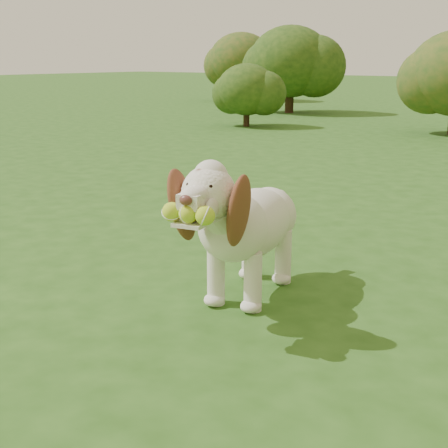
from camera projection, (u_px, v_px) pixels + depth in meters
The scene contains 5 objects.
ground at pixel (237, 272), 3.84m from camera, with size 80.00×80.00×0.00m, color #254D16.
dog at pixel (244, 221), 3.30m from camera, with size 0.59×1.26×0.83m.
shrub_a at pixel (247, 90), 11.73m from camera, with size 1.13×1.13×1.17m.
shrub_g at pixel (241, 61), 18.65m from camera, with size 1.94×1.94×2.01m.
shrub_e at pixel (290, 62), 14.51m from camera, with size 1.94×1.94×2.01m.
Camera 1 is at (2.12, -2.95, 1.28)m, focal length 50.00 mm.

